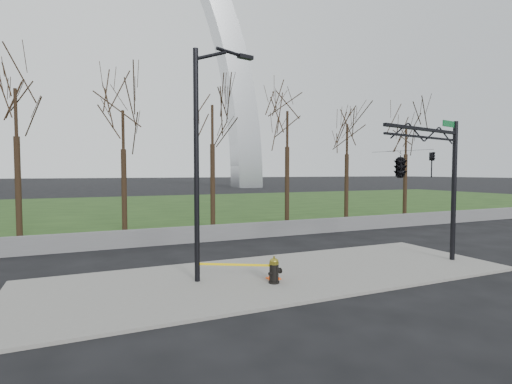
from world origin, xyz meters
name	(u,v)px	position (x,y,z in m)	size (l,w,h in m)	color
ground	(278,277)	(0.00, 0.00, 0.00)	(500.00, 500.00, 0.00)	black
sidewalk	(278,275)	(0.00, 0.00, 0.05)	(18.00, 6.00, 0.10)	gray
grass_strip	(150,207)	(0.00, 30.00, 0.03)	(120.00, 40.00, 0.06)	#213B15
guardrail	(212,233)	(0.00, 8.00, 0.45)	(60.00, 0.30, 0.90)	#59595B
gateway_arch	(114,35)	(0.00, 75.00, 32.50)	(66.00, 6.00, 65.00)	#B8BABF
tree_row	(171,162)	(-1.46, 12.00, 4.51)	(43.08, 4.00, 9.02)	black
fire_hydrant	(274,271)	(-0.66, -0.97, 0.52)	(0.58, 0.37, 0.92)	black
traffic_cone	(273,268)	(-0.47, -0.52, 0.49)	(0.43, 0.43, 0.78)	#FF4F0D
street_light	(202,148)	(-2.76, 0.36, 4.69)	(2.37, 0.64, 8.21)	black
traffic_signal_mast	(412,164)	(4.74, -1.69, 4.15)	(4.99, 2.54, 6.00)	black
caution_tape	(241,266)	(-1.63, -0.40, 0.64)	(2.52, 1.29, 0.46)	yellow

